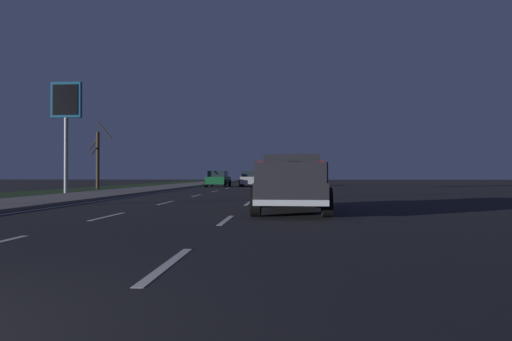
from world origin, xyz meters
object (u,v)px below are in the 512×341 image
(pickup_truck, at_px, (292,181))
(sedan_green, at_px, (218,179))
(sedan_silver, at_px, (251,179))
(gas_price_sign, at_px, (66,110))
(bare_tree_far, at_px, (98,158))

(pickup_truck, bearing_deg, sedan_green, 13.73)
(sedan_silver, bearing_deg, sedan_green, 112.61)
(sedan_green, height_order, gas_price_sign, gas_price_sign)
(sedan_silver, xyz_separation_m, gas_price_sign, (-17.40, 9.99, 4.40))
(sedan_green, height_order, sedan_silver, same)
(sedan_green, distance_m, bare_tree_far, 11.41)
(sedan_silver, xyz_separation_m, bare_tree_far, (-7.86, 12.22, 1.76))
(sedan_green, relative_size, gas_price_sign, 0.64)
(pickup_truck, bearing_deg, bare_tree_far, 36.93)
(gas_price_sign, xyz_separation_m, bare_tree_far, (9.53, 2.23, -2.64))
(gas_price_sign, height_order, bare_tree_far, gas_price_sign)
(pickup_truck, height_order, sedan_silver, pickup_truck)
(pickup_truck, height_order, gas_price_sign, gas_price_sign)
(bare_tree_far, bearing_deg, sedan_green, -54.25)
(gas_price_sign, bearing_deg, sedan_green, -23.23)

